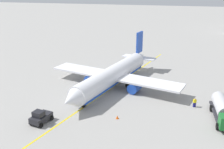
{
  "coord_description": "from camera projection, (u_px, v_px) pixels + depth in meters",
  "views": [
    {
      "loc": [
        50.96,
        12.4,
        21.54
      ],
      "look_at": [
        0.0,
        0.0,
        3.0
      ],
      "focal_mm": 42.9,
      "sensor_mm": 36.0,
      "label": 1
    }
  ],
  "objects": [
    {
      "name": "fuel_tanker",
      "position": [
        223.0,
        110.0,
        43.24
      ],
      "size": [
        10.19,
        3.2,
        3.15
      ],
      "color": "#2D2D33",
      "rests_on": "ground"
    },
    {
      "name": "pushback_tug",
      "position": [
        41.0,
        117.0,
        42.46
      ],
      "size": [
        3.94,
        2.97,
        2.2
      ],
      "color": "#232328",
      "rests_on": "ground"
    },
    {
      "name": "airplane",
      "position": [
        113.0,
        75.0,
        56.15
      ],
      "size": [
        32.5,
        29.55,
        9.68
      ],
      "color": "white",
      "rests_on": "ground"
    },
    {
      "name": "taxi_line_marking",
      "position": [
        112.0,
        88.0,
        56.63
      ],
      "size": [
        59.79,
        16.71,
        0.01
      ],
      "primitive_type": "cube",
      "rotation": [
        0.0,
        0.0,
        -0.27
      ],
      "color": "yellow",
      "rests_on": "ground"
    },
    {
      "name": "refueling_worker",
      "position": [
        195.0,
        103.0,
        47.87
      ],
      "size": [
        0.57,
        0.63,
        1.71
      ],
      "color": "navy",
      "rests_on": "ground"
    },
    {
      "name": "ground_plane",
      "position": [
        112.0,
        88.0,
        56.63
      ],
      "size": [
        400.0,
        400.0,
        0.0
      ],
      "primitive_type": "plane",
      "color": "#9E9B96"
    },
    {
      "name": "safety_cone_nose",
      "position": [
        117.0,
        117.0,
        43.94
      ],
      "size": [
        0.5,
        0.5,
        0.55
      ],
      "primitive_type": "cone",
      "color": "#F2590F",
      "rests_on": "ground"
    }
  ]
}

